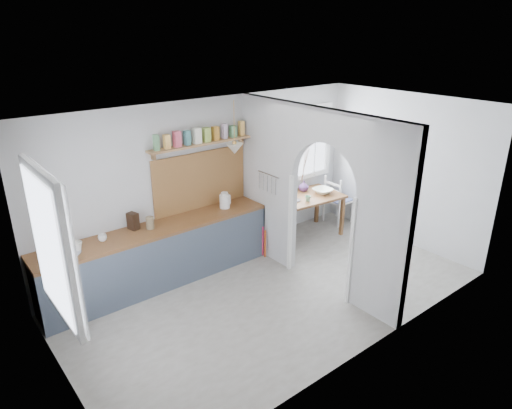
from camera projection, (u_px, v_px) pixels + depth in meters
floor at (275, 293)px, 6.58m from camera, size 5.80×3.20×0.01m
ceiling at (279, 112)px, 5.63m from camera, size 5.80×3.20×0.01m
walls at (277, 210)px, 6.10m from camera, size 5.81×3.21×2.60m
partition at (311, 187)px, 6.50m from camera, size 0.12×3.20×2.60m
kitchen_window at (49, 247)px, 4.30m from camera, size 0.10×1.16×1.50m
nook_window at (295, 145)px, 8.17m from camera, size 1.76×0.10×1.30m
counter at (159, 254)px, 6.72m from camera, size 3.50×0.60×0.90m
sink at (65, 254)px, 5.78m from camera, size 0.40×0.40×0.02m
backsplash at (201, 180)px, 7.11m from camera, size 1.65×0.03×0.90m
shelf at (202, 140)px, 6.81m from camera, size 1.75×0.20×0.21m
pendant_lamp at (235, 149)px, 6.81m from camera, size 0.26×0.26×0.16m
utensil_rail at (268, 174)px, 7.06m from camera, size 0.02×0.50×0.02m
dining_table at (306, 215)px, 8.27m from camera, size 1.31×0.94×0.77m
chair_left at (268, 224)px, 7.81m from camera, size 0.49×0.49×0.86m
chair_right at (339, 199)px, 8.81m from camera, size 0.44×0.44×0.94m
kettle at (225, 200)px, 7.20m from camera, size 0.22×0.18×0.26m
mug_a at (78, 246)px, 5.85m from camera, size 0.13×0.13×0.12m
mug_b at (102, 238)px, 6.11m from camera, size 0.15×0.15×0.09m
knife_block at (133, 221)px, 6.44m from camera, size 0.14×0.18×0.24m
jar at (150, 223)px, 6.46m from camera, size 0.13×0.13×0.18m
towel_magenta at (263, 241)px, 7.54m from camera, size 0.02×0.03×0.52m
towel_orange at (265, 244)px, 7.50m from camera, size 0.02×0.03×0.48m
bowl at (323, 191)px, 8.24m from camera, size 0.34×0.34×0.08m
table_cup at (308, 199)px, 7.86m from camera, size 0.13×0.13×0.10m
plate at (295, 200)px, 7.90m from camera, size 0.22×0.22×0.02m
vase at (304, 186)px, 8.33m from camera, size 0.21×0.21×0.19m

